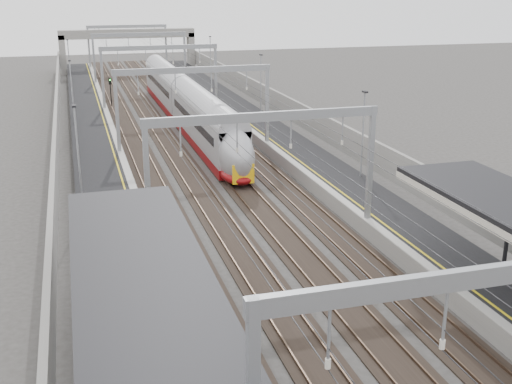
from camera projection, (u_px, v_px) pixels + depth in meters
platform_left at (97, 150)px, 54.80m from camera, size 4.00×120.00×1.00m
platform_right at (275, 138)px, 59.02m from camera, size 4.00×120.00×1.00m
tracks at (189, 149)px, 57.05m from camera, size 11.40×140.00×0.20m
overhead_line at (175, 70)px, 61.21m from camera, size 13.00×140.00×6.60m
overbridge at (128, 39)px, 105.67m from camera, size 22.00×2.20×6.90m
wall_left at (57, 140)px, 53.61m from camera, size 0.30×120.00×3.20m
wall_right at (308, 124)px, 59.52m from camera, size 0.30×120.00×3.20m
train at (188, 109)px, 64.51m from camera, size 2.52×45.96×4.00m
signal_green at (110, 87)px, 75.62m from camera, size 0.32×0.32×3.48m
signal_red_near at (180, 83)px, 78.63m from camera, size 0.32×0.32×3.48m
signal_red_far at (186, 74)px, 86.55m from camera, size 0.32×0.32×3.48m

